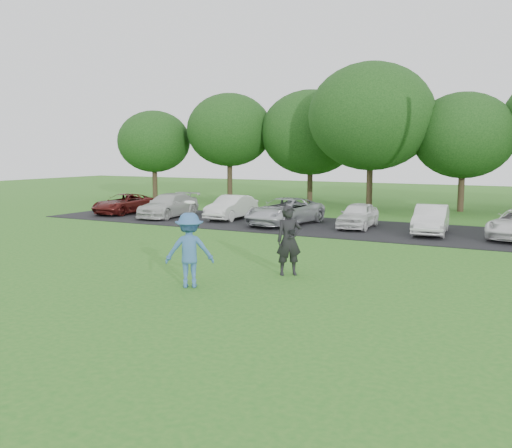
{
  "coord_description": "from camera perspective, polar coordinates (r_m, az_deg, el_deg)",
  "views": [
    {
      "loc": [
        8.01,
        -11.5,
        3.49
      ],
      "look_at": [
        0.0,
        3.5,
        1.3
      ],
      "focal_mm": 40.0,
      "sensor_mm": 36.0,
      "label": 1
    }
  ],
  "objects": [
    {
      "name": "tree_row",
      "position": [
        34.9,
        17.58,
        9.33
      ],
      "size": [
        42.39,
        9.85,
        8.64
      ],
      "color": "#38281C",
      "rests_on": "ground"
    },
    {
      "name": "parked_cars",
      "position": [
        26.17,
        7.67,
        0.97
      ],
      "size": [
        28.04,
        5.03,
        1.25
      ],
      "color": "#511411",
      "rests_on": "parking_lot"
    },
    {
      "name": "frisbee_player",
      "position": [
        14.71,
        -6.67,
        -2.6
      ],
      "size": [
        1.43,
        1.26,
        2.23
      ],
      "color": "#3B68A6",
      "rests_on": "ground"
    },
    {
      "name": "parking_lot",
      "position": [
        26.01,
        9.91,
        -0.45
      ],
      "size": [
        32.0,
        6.5,
        0.03
      ],
      "primitive_type": "cube",
      "color": "black",
      "rests_on": "ground"
    },
    {
      "name": "camera_bystander",
      "position": [
        16.04,
        3.32,
        -1.65
      ],
      "size": [
        0.86,
        0.81,
        1.97
      ],
      "color": "black",
      "rests_on": "ground"
    },
    {
      "name": "ground",
      "position": [
        14.44,
        -6.6,
        -6.69
      ],
      "size": [
        100.0,
        100.0,
        0.0
      ],
      "primitive_type": "plane",
      "color": "#297120",
      "rests_on": "ground"
    }
  ]
}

